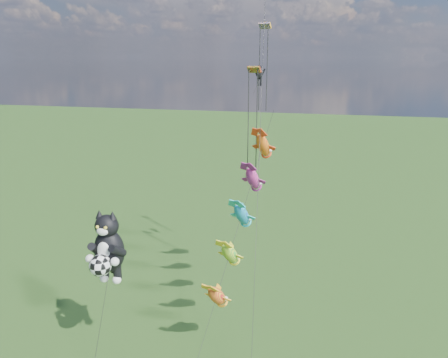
# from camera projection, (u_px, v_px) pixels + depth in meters

# --- Properties ---
(cat_kite_rig) EXTENTS (2.41, 4.12, 11.18)m
(cat_kite_rig) POSITION_uv_depth(u_px,v_px,m) (107.00, 248.00, 29.48)
(cat_kite_rig) COLOR brown
(cat_kite_rig) RESTS_ON ground
(fish_windsock_rig) EXTENTS (3.47, 15.68, 16.63)m
(fish_windsock_rig) POSITION_uv_depth(u_px,v_px,m) (242.00, 215.00, 33.33)
(fish_windsock_rig) COLOR brown
(fish_windsock_rig) RESTS_ON ground
(parafoil_rig) EXTENTS (3.31, 17.33, 27.93)m
(parafoil_rig) POSITION_uv_depth(u_px,v_px,m) (259.00, 80.00, 36.73)
(parafoil_rig) COLOR brown
(parafoil_rig) RESTS_ON ground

